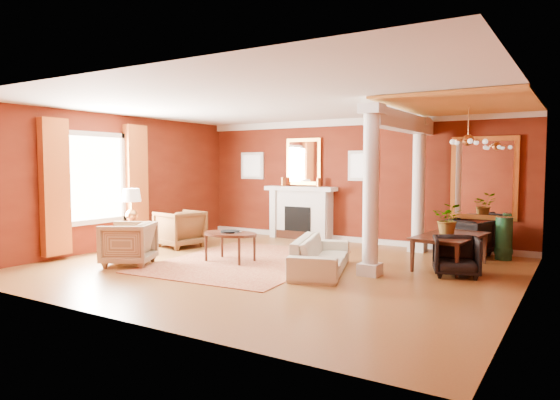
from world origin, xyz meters
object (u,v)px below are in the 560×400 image
Objects in this scene: sofa at (321,249)px; armchair_leopard at (180,227)px; armchair_stripe at (128,241)px; dining_table at (452,242)px; side_table at (132,211)px; coffee_table at (230,235)px.

armchair_leopard reaches higher than sofa.
armchair_stripe is 5.80m from dining_table.
sofa is 3.50m from armchair_stripe.
armchair_stripe is at bearing 93.98° from sofa.
armchair_stripe is at bearing -44.83° from side_table.
side_table is at bearing -172.22° from coffee_table.
sofa is at bearing 92.40° from armchair_leopard.
dining_table is (5.07, 2.83, 0.03)m from armchair_stripe.
armchair_leopard is (-3.82, 0.65, 0.06)m from sofa.
side_table is at bearing 77.60° from sofa.
sofa is 2.32× the size of armchair_stripe.
coffee_table is at bearing 75.28° from sofa.
armchair_leopard reaches higher than armchair_stripe.
coffee_table is at bearing 80.90° from armchair_leopard.
sofa is 1.50× the size of side_table.
armchair_leopard is at bearing 62.06° from sofa.
side_table is (-2.30, -0.31, 0.37)m from coffee_table.
armchair_leopard is at bearing 73.53° from side_table.
coffee_table is at bearing 120.37° from dining_table.
armchair_leopard is 5.72m from dining_table.
side_table is at bearing -4.45° from armchair_leopard.
side_table is at bearing 114.53° from dining_table.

